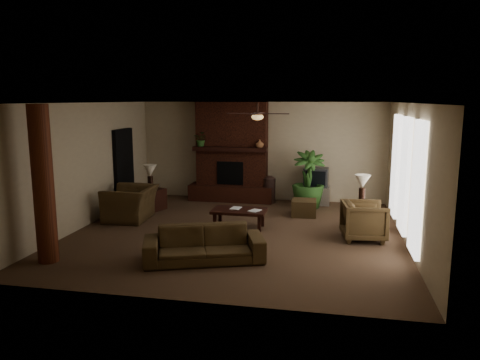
% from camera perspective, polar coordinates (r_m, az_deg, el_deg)
% --- Properties ---
extents(room_shell, '(7.00, 7.00, 7.00)m').
position_cam_1_polar(room_shell, '(9.72, -0.46, 1.34)').
color(room_shell, brown).
rests_on(room_shell, ground).
extents(fireplace, '(2.40, 0.70, 2.80)m').
position_cam_1_polar(fireplace, '(13.04, -1.02, 2.48)').
color(fireplace, '#4A1F13').
rests_on(fireplace, ground).
extents(windows, '(0.08, 3.65, 2.35)m').
position_cam_1_polar(windows, '(9.84, 19.86, 0.55)').
color(windows, white).
rests_on(windows, ground).
extents(log_column, '(0.36, 0.36, 2.80)m').
position_cam_1_polar(log_column, '(8.68, -23.35, -0.55)').
color(log_column, '#612B18').
rests_on(log_column, ground).
extents(doorway, '(0.10, 1.00, 2.10)m').
position_cam_1_polar(doorway, '(12.57, -14.28, 1.40)').
color(doorway, black).
rests_on(doorway, ground).
extents(ceiling_fan, '(1.35, 1.35, 0.37)m').
position_cam_1_polar(ceiling_fan, '(9.84, 2.19, 8.04)').
color(ceiling_fan, '#301D15').
rests_on(ceiling_fan, ceiling).
extents(sofa, '(2.22, 1.29, 0.83)m').
position_cam_1_polar(sofa, '(8.26, -4.52, -7.29)').
color(sofa, '#4C3920').
rests_on(sofa, ground).
extents(armchair_left, '(0.87, 1.27, 1.07)m').
position_cam_1_polar(armchair_left, '(11.29, -13.51, -2.18)').
color(armchair_left, '#4C3920').
rests_on(armchair_left, ground).
extents(armchair_right, '(0.89, 0.94, 0.87)m').
position_cam_1_polar(armchair_right, '(9.79, 15.22, -4.72)').
color(armchair_right, '#4C3920').
rests_on(armchair_right, ground).
extents(coffee_table, '(1.20, 0.70, 0.43)m').
position_cam_1_polar(coffee_table, '(10.29, -0.11, -4.01)').
color(coffee_table, black).
rests_on(coffee_table, ground).
extents(ottoman, '(0.62, 0.62, 0.40)m').
position_cam_1_polar(ottoman, '(11.53, 7.99, -3.45)').
color(ottoman, '#4C3920').
rests_on(ottoman, ground).
extents(tv_stand, '(0.86, 0.52, 0.50)m').
position_cam_1_polar(tv_stand, '(12.84, 9.18, -1.87)').
color(tv_stand, silver).
rests_on(tv_stand, ground).
extents(tv, '(0.68, 0.56, 0.52)m').
position_cam_1_polar(tv, '(12.73, 9.46, 0.36)').
color(tv, '#333336').
rests_on(tv, tv_stand).
extents(floor_vase, '(0.34, 0.34, 0.77)m').
position_cam_1_polar(floor_vase, '(12.83, 3.69, -0.94)').
color(floor_vase, '#33211C').
rests_on(floor_vase, ground).
extents(floor_plant, '(1.19, 1.68, 0.85)m').
position_cam_1_polar(floor_plant, '(12.34, 8.47, -1.49)').
color(floor_plant, '#2F5923').
rests_on(floor_plant, ground).
extents(side_table_left, '(0.64, 0.64, 0.55)m').
position_cam_1_polar(side_table_left, '(12.25, -10.73, -2.37)').
color(side_table_left, black).
rests_on(side_table_left, ground).
extents(lamp_left, '(0.41, 0.41, 0.65)m').
position_cam_1_polar(lamp_left, '(12.09, -11.15, 0.95)').
color(lamp_left, '#301D15').
rests_on(lamp_left, side_table_left).
extents(side_table_right, '(0.65, 0.65, 0.55)m').
position_cam_1_polar(side_table_right, '(10.76, 15.09, -4.28)').
color(side_table_right, black).
rests_on(side_table_right, ground).
extents(lamp_right, '(0.43, 0.43, 0.65)m').
position_cam_1_polar(lamp_right, '(10.64, 15.03, -0.43)').
color(lamp_right, '#301D15').
rests_on(lamp_right, side_table_right).
extents(mantel_plant, '(0.49, 0.52, 0.33)m').
position_cam_1_polar(mantel_plant, '(12.92, -4.85, 4.92)').
color(mantel_plant, '#2F5923').
rests_on(mantel_plant, fireplace).
extents(mantel_vase, '(0.28, 0.29, 0.22)m').
position_cam_1_polar(mantel_vase, '(12.54, 2.48, 4.54)').
color(mantel_vase, '#97613C').
rests_on(mantel_vase, fireplace).
extents(book_a, '(0.22, 0.06, 0.29)m').
position_cam_1_polar(book_a, '(10.34, -1.10, -2.80)').
color(book_a, '#999999').
rests_on(book_a, coffee_table).
extents(book_b, '(0.20, 0.11, 0.29)m').
position_cam_1_polar(book_b, '(10.15, 1.35, -3.03)').
color(book_b, '#999999').
rests_on(book_b, coffee_table).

